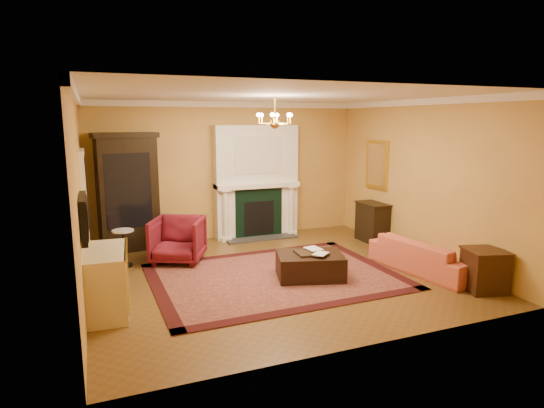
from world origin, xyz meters
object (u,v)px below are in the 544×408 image
end_table (484,271)px  china_cabinet (128,195)px  coral_sofa (425,250)px  pedestal_table (124,245)px  commode (106,281)px  leather_ottoman (310,265)px  wingback_armchair (178,238)px  console_table (372,223)px

end_table → china_cabinet: bearing=138.0°
coral_sofa → pedestal_table: bearing=56.3°
china_cabinet → pedestal_table: size_ratio=3.34×
commode → leather_ottoman: commode is taller
china_cabinet → wingback_armchair: china_cabinet is taller
commode → coral_sofa: commode is taller
china_cabinet → end_table: china_cabinet is taller
china_cabinet → wingback_armchair: bearing=-65.2°
console_table → leather_ottoman: 2.82m
console_table → end_table: bearing=-90.9°
end_table → console_table: 3.12m
console_table → wingback_armchair: bearing=178.9°
wingback_armchair → leather_ottoman: bearing=-16.5°
china_cabinet → coral_sofa: bearing=-43.3°
pedestal_table → coral_sofa: (4.85, -2.22, -0.01)m
commode → leather_ottoman: bearing=7.6°
pedestal_table → commode: (-0.36, -1.97, 0.04)m
coral_sofa → end_table: size_ratio=3.15×
leather_ottoman → commode: bearing=-160.7°
coral_sofa → leather_ottoman: (-2.00, 0.43, -0.17)m
end_table → leather_ottoman: 2.71m
coral_sofa → leather_ottoman: size_ratio=1.83×
pedestal_table → coral_sofa: size_ratio=0.34×
commode → console_table: commode is taller
china_cabinet → commode: size_ratio=1.93×
pedestal_table → console_table: console_table is taller
china_cabinet → pedestal_table: 1.35m
pedestal_table → leather_ottoman: (2.84, -1.78, -0.18)m
end_table → leather_ottoman: size_ratio=0.58×
coral_sofa → end_table: bearing=-176.5°
console_table → leather_ottoman: (-2.31, -1.61, -0.19)m
end_table → console_table: (0.06, 3.12, 0.10)m
wingback_armchair → console_table: wingback_armchair is taller
end_table → console_table: console_table is taller
commode → coral_sofa: (5.21, -0.25, -0.05)m
commode → leather_ottoman: (3.20, 0.19, -0.22)m
pedestal_table → end_table: (5.09, -3.29, -0.08)m
wingback_armchair → end_table: (4.13, -3.21, -0.15)m
china_cabinet → coral_sofa: size_ratio=1.15×
pedestal_table → china_cabinet: bearing=79.9°
end_table → wingback_armchair: bearing=142.1°
leather_ottoman → pedestal_table: bearing=163.9°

